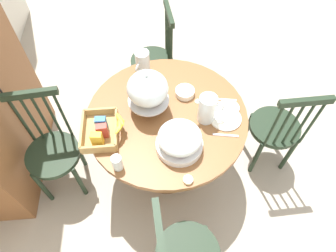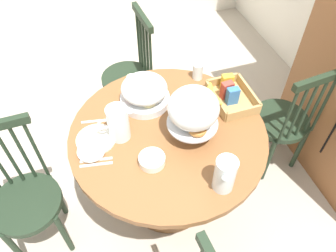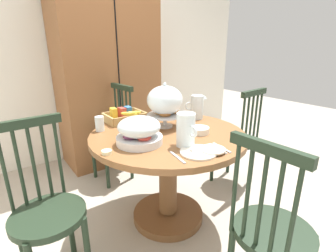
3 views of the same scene
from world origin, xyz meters
name	(u,v)px [view 2 (image 2 of 3)]	position (x,y,z in m)	size (l,w,h in m)	color
ground_plane	(155,214)	(0.00, 0.00, 0.00)	(10.00, 10.00, 0.00)	#A89E8E
dining_table	(168,156)	(-0.10, 0.13, 0.51)	(1.13, 1.13, 0.74)	brown
windsor_chair_near_window	(282,123)	(-0.16, 0.99, 0.45)	(0.40, 0.40, 0.97)	#1E2D1E
windsor_chair_by_cabinet	(130,77)	(-0.97, 0.10, 0.45)	(0.40, 0.40, 0.97)	#1E2D1E
windsor_chair_facing_door	(26,200)	(-0.10, -0.74, 0.45)	(0.40, 0.40, 0.97)	#1E2D1E
pastry_stand_with_dome	(193,110)	(-0.04, 0.25, 0.94)	(0.28, 0.28, 0.34)	silver
fruit_platter_covered	(144,92)	(-0.38, 0.07, 0.83)	(0.30, 0.30, 0.18)	silver
orange_juice_pitcher	(118,124)	(-0.16, -0.13, 0.84)	(0.12, 0.20, 0.21)	silver
milk_pitcher	(225,175)	(0.31, 0.27, 0.83)	(0.17, 0.12, 0.20)	silver
cereal_basket	(229,95)	(-0.23, 0.56, 0.78)	(0.32, 0.30, 0.12)	tan
china_plate_large	(96,139)	(-0.17, -0.27, 0.75)	(0.22, 0.22, 0.01)	white
china_plate_small	(91,151)	(-0.09, -0.31, 0.76)	(0.15, 0.15, 0.01)	white
cereal_bowl	(152,160)	(0.07, -0.02, 0.76)	(0.14, 0.14, 0.04)	white
drinking_glass	(198,71)	(-0.49, 0.46, 0.80)	(0.06, 0.06, 0.11)	silver
butter_dish	(131,78)	(-0.61, 0.04, 0.75)	(0.06, 0.06, 0.02)	beige
table_knife	(96,160)	(-0.04, -0.29, 0.74)	(0.17, 0.01, 0.01)	silver
dinner_fork	(96,165)	(-0.01, -0.30, 0.74)	(0.17, 0.01, 0.01)	silver
soup_spoon	(96,121)	(-0.31, -0.24, 0.74)	(0.17, 0.01, 0.01)	silver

